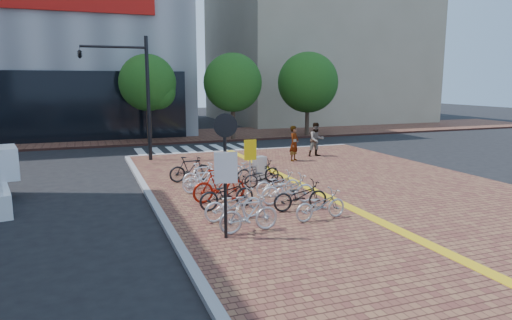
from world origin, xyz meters
name	(u,v)px	position (x,y,z in m)	size (l,w,h in m)	color
ground	(277,206)	(0.00, 0.00, 0.00)	(120.00, 120.00, 0.00)	black
sidewalk	(453,240)	(3.00, -5.00, 0.07)	(14.00, 34.00, 0.15)	brown
tactile_strip	(423,242)	(2.00, -5.00, 0.16)	(0.40, 34.00, 0.01)	gold
kerb_west	(198,279)	(-4.00, -5.00, 0.08)	(0.25, 34.00, 0.15)	gray
kerb_north	(245,151)	(3.00, 12.00, 0.08)	(14.00, 0.25, 0.15)	gray
far_sidewalk	(170,137)	(0.00, 21.00, 0.07)	(70.00, 8.00, 0.15)	brown
building_beige	(314,38)	(18.00, 32.00, 9.00)	(20.00, 18.00, 18.00)	gray
crosswalk	(198,150)	(0.50, 14.00, 0.01)	(7.50, 4.00, 0.01)	silver
street_trees	(247,84)	(5.04, 17.45, 4.10)	(16.20, 4.60, 6.35)	#38281E
bike_0	(249,214)	(-2.00, -2.68, 0.67)	(0.49, 1.74, 1.05)	#B4B4B9
bike_1	(233,204)	(-2.04, -1.41, 0.64)	(0.65, 1.87, 0.98)	silver
bike_2	(227,194)	(-1.87, -0.17, 0.65)	(0.67, 1.92, 1.01)	black
bike_3	(219,185)	(-1.85, 0.78, 0.73)	(0.54, 1.92, 1.16)	#A11A0B
bike_4	(203,180)	(-2.07, 2.21, 0.62)	(0.44, 1.58, 0.95)	white
bike_5	(202,175)	(-1.88, 3.11, 0.64)	(0.46, 1.65, 0.99)	white
bike_6	(190,169)	(-2.09, 4.33, 0.68)	(0.50, 1.77, 1.07)	black
bike_7	(320,205)	(0.42, -2.32, 0.61)	(0.61, 1.75, 0.92)	#AFAFB4
bike_8	(300,196)	(0.30, -1.19, 0.64)	(0.64, 1.85, 0.97)	black
bike_9	(288,189)	(0.26, -0.31, 0.65)	(0.67, 1.92, 1.01)	silver
bike_10	(278,184)	(0.37, 0.82, 0.60)	(0.59, 1.70, 0.89)	silver
bike_11	(264,177)	(0.38, 2.19, 0.57)	(0.55, 1.59, 0.83)	black
bike_12	(258,171)	(0.45, 3.08, 0.63)	(0.64, 1.84, 0.96)	black
bike_13	(248,167)	(0.47, 4.36, 0.60)	(0.59, 1.70, 0.89)	#B6B5BA
pedestrian_a	(294,143)	(4.12, 7.37, 1.07)	(0.67, 0.44, 1.84)	gray
pedestrian_b	(316,140)	(5.92, 8.30, 1.09)	(0.91, 0.71, 1.88)	#4D5562
utility_box	(260,169)	(0.57, 3.17, 0.69)	(0.50, 0.36, 1.08)	silver
yellow_sign	(250,154)	(-0.04, 2.64, 1.44)	(0.51, 0.12, 1.87)	#B7B7BC
notice_sign	(225,161)	(-2.73, -2.92, 2.25)	(0.61, 0.21, 3.33)	black
traffic_light_pole	(118,75)	(-4.40, 10.32, 4.58)	(3.45, 1.33, 6.42)	black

